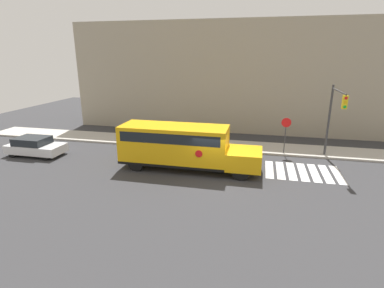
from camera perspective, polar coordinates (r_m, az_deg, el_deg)
name	(u,v)px	position (r m, az deg, el deg)	size (l,w,h in m)	color
ground_plane	(213,176)	(18.84, 4.05, -6.13)	(60.00, 60.00, 0.00)	#333335
sidewalk_strip	(226,145)	(24.89, 6.42, -0.28)	(44.00, 3.00, 0.15)	#B2ADA3
building_backdrop	(235,77)	(30.36, 8.23, 12.53)	(32.00, 4.00, 10.36)	#9E937F
crosswalk_stripes	(303,172)	(20.72, 20.35, -5.00)	(4.70, 3.20, 0.01)	white
school_bus	(181,145)	(19.54, -2.12, -0.14)	(9.14, 2.57, 2.88)	#EAA80F
parked_car	(35,146)	(25.33, -27.73, -0.38)	(4.15, 1.89, 1.38)	silver
stop_sign	(286,131)	(23.26, 17.39, 2.44)	(0.70, 0.10, 2.84)	#38383A
traffic_light	(334,113)	(22.42, 25.43, 5.44)	(0.28, 3.76, 5.28)	#38383A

